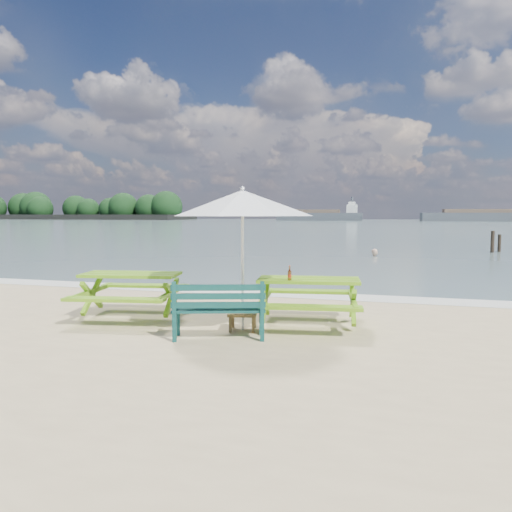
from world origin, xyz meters
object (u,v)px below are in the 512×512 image
(park_bench, at_px, (219,321))
(side_table, at_px, (243,321))
(picnic_table_right, at_px, (308,303))
(beer_bottle, at_px, (290,276))
(patio_umbrella, at_px, (243,203))
(swimmer, at_px, (374,267))
(picnic_table_left, at_px, (131,296))

(park_bench, height_order, side_table, park_bench)
(picnic_table_right, height_order, beer_bottle, beer_bottle)
(picnic_table_right, height_order, park_bench, park_bench)
(patio_umbrella, bearing_deg, side_table, 180.00)
(swimmer, bearing_deg, park_bench, -95.04)
(picnic_table_right, xyz_separation_m, beer_bottle, (-0.25, -0.31, 0.48))
(picnic_table_right, relative_size, park_bench, 1.44)
(picnic_table_right, relative_size, swimmer, 1.26)
(side_table, relative_size, beer_bottle, 2.30)
(beer_bottle, bearing_deg, swimmer, 88.02)
(park_bench, bearing_deg, beer_bottle, 45.55)
(picnic_table_right, xyz_separation_m, park_bench, (-1.11, -1.18, -0.12))
(patio_umbrella, xyz_separation_m, beer_bottle, (0.68, 0.28, -1.13))
(picnic_table_left, bearing_deg, park_bench, -25.06)
(picnic_table_right, height_order, side_table, picnic_table_right)
(side_table, bearing_deg, patio_umbrella, 0.00)
(side_table, height_order, beer_bottle, beer_bottle)
(patio_umbrella, bearing_deg, beer_bottle, 22.53)
(picnic_table_right, distance_m, patio_umbrella, 1.95)
(side_table, xyz_separation_m, patio_umbrella, (0.00, 0.00, 1.84))
(picnic_table_right, bearing_deg, patio_umbrella, -147.61)
(beer_bottle, bearing_deg, patio_umbrella, -157.47)
(beer_bottle, bearing_deg, picnic_table_right, 51.16)
(picnic_table_left, relative_size, side_table, 3.99)
(picnic_table_left, height_order, park_bench, park_bench)
(patio_umbrella, height_order, beer_bottle, patio_umbrella)
(side_table, relative_size, patio_umbrella, 0.20)
(picnic_table_right, distance_m, side_table, 1.13)
(side_table, xyz_separation_m, swimmer, (1.19, 14.87, -0.64))
(picnic_table_right, bearing_deg, side_table, -147.61)
(patio_umbrella, bearing_deg, swimmer, 85.43)
(picnic_table_left, distance_m, beer_bottle, 2.89)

